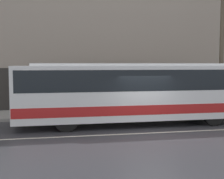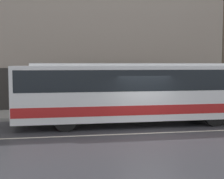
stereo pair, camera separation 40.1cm
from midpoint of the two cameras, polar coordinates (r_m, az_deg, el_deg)
name	(u,v)px [view 2 (the right image)]	position (r m, az deg, el deg)	size (l,w,h in m)	color
ground_plane	(150,133)	(13.99, 7.72, -7.93)	(60.00, 60.00, 0.00)	#333338
sidewalk	(124,112)	(19.29, 2.73, -4.14)	(60.00, 3.18, 0.18)	gray
building_facade	(118,27)	(20.90, 1.74, 11.28)	(60.00, 0.35, 11.30)	gray
lane_stripe	(150,133)	(13.99, 7.73, -7.91)	(54.00, 0.14, 0.01)	beige
transit_bus	(130,90)	(15.65, 4.00, -0.13)	(11.26, 2.59, 3.08)	white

